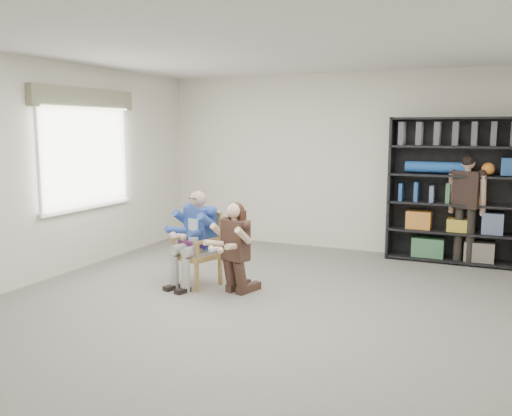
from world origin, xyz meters
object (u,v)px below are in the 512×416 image
at_px(standing_man, 466,210).
at_px(kneeling_woman, 234,249).
at_px(armchair, 196,249).
at_px(bookshelf, 453,191).
at_px(seated_man, 196,238).

bearing_deg(standing_man, kneeling_woman, -119.08).
bearing_deg(armchair, bookshelf, 58.31).
xyz_separation_m(armchair, seated_man, (0.00, 0.00, 0.14)).
xyz_separation_m(seated_man, standing_man, (2.97, 2.44, 0.19)).
bearing_deg(kneeling_woman, standing_man, 63.00).
distance_m(seated_man, standing_man, 3.85).
height_order(seated_man, kneeling_woman, seated_man).
distance_m(kneeling_woman, bookshelf, 3.48).
xyz_separation_m(armchair, standing_man, (2.97, 2.44, 0.33)).
bearing_deg(seated_man, kneeling_woman, 4.33).
bearing_deg(standing_man, armchair, -126.64).
height_order(armchair, seated_man, seated_man).
xyz_separation_m(armchair, bookshelf, (2.78, 2.53, 0.59)).
bearing_deg(armchair, seated_man, 0.00).
bearing_deg(kneeling_woman, armchair, -175.67).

